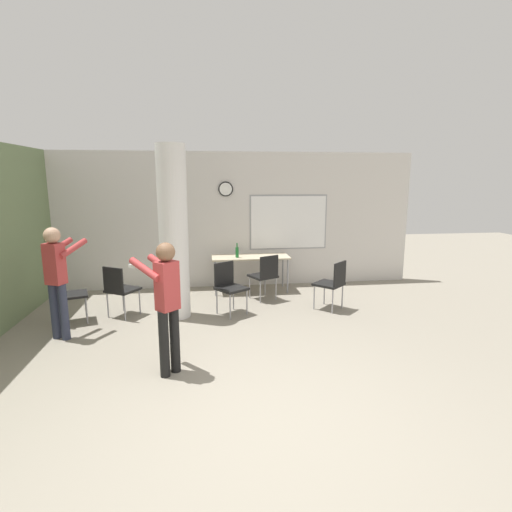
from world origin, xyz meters
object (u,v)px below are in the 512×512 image
Objects in this scene: person_playing_front at (166,298)px; chair_table_right at (265,274)px; bottle_on_table at (237,252)px; chair_table_front at (229,284)px; folding_table at (251,259)px; person_watching_back at (57,274)px; chair_near_pillar at (120,287)px; chair_by_left_wall at (67,292)px; chair_mid_room at (333,281)px.

chair_table_right is at bearing 59.93° from person_playing_front.
chair_table_right is (0.47, -0.57, -0.32)m from bottle_on_table.
chair_table_right and chair_table_front have the same top height.
folding_table is 3.64m from person_watching_back.
person_playing_front is at bearing -120.07° from chair_table_right.
chair_table_front is at bearing -1.30° from chair_near_pillar.
person_playing_front is at bearing -38.59° from person_watching_back.
chair_near_pillar is at bearing 11.05° from chair_by_left_wall.
person_playing_front is (-1.10, -3.28, 0.09)m from bottle_on_table.
chair_table_right is at bearing -73.23° from folding_table.
bottle_on_table is at bearing 129.83° from chair_table_right.
person_playing_front is (1.61, -1.28, -0.02)m from person_watching_back.
person_playing_front is at bearing -65.68° from chair_near_pillar.
chair_mid_room and chair_table_front have the same top height.
folding_table is 1.42m from chair_table_front.
chair_by_left_wall is 1.00× the size of chair_table_front.
folding_table is 1.78× the size of chair_table_right.
chair_by_left_wall is (-2.81, -1.34, -0.32)m from bottle_on_table.
chair_table_front is at bearing 178.33° from chair_mid_room.
chair_table_right is at bearing 24.23° from person_watching_back.
chair_mid_room is at bearing -39.72° from bottle_on_table.
person_watching_back reaches higher than folding_table.
person_watching_back is (-3.17, -1.43, 0.44)m from chair_table_right.
chair_table_right is at bearing 146.21° from chair_mid_room.
chair_table_front is at bearing 67.44° from person_playing_front.
person_watching_back reaches higher than bottle_on_table.
person_watching_back is (-2.98, -2.08, 0.28)m from folding_table.
bottle_on_table is 0.80m from chair_table_right.
bottle_on_table is 0.33× the size of chair_by_left_wall.
person_watching_back reaches higher than person_playing_front.
chair_by_left_wall is (-3.09, -1.42, -0.16)m from folding_table.
person_watching_back is at bearing -143.57° from bottle_on_table.
person_playing_front is (1.71, -1.93, 0.41)m from chair_by_left_wall.
person_watching_back is at bearing 141.41° from person_playing_front.
person_playing_front is (-2.64, -1.99, 0.41)m from chair_mid_room.
folding_table is at bearing 132.89° from chair_mid_room.
chair_by_left_wall is 3.37m from chair_table_right.
chair_table_right is 0.98m from chair_table_front.
chair_by_left_wall is at bearing -179.24° from chair_mid_room.
chair_near_pillar is 0.54× the size of person_watching_back.
chair_mid_room is (4.35, 0.06, 0.00)m from chair_by_left_wall.
person_playing_front is (-1.57, -2.71, 0.41)m from chair_table_right.
chair_by_left_wall is 1.00× the size of chair_mid_room.
chair_mid_room is at bearing -33.79° from chair_table_right.
chair_mid_room is (1.27, -1.37, -0.16)m from folding_table.
bottle_on_table is 2.04m from chair_mid_room.
folding_table is 0.69m from chair_table_right.
bottle_on_table is 3.46m from person_playing_front.
person_playing_front is at bearing -48.48° from chair_by_left_wall.
chair_by_left_wall is at bearing -177.54° from chair_table_front.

